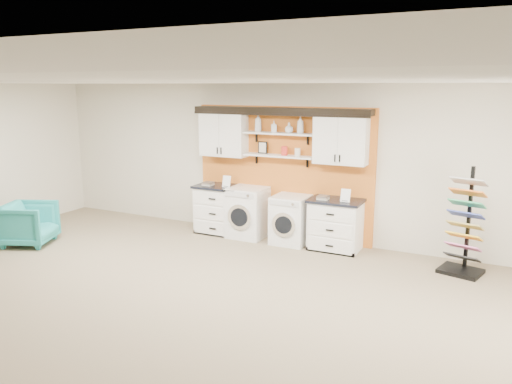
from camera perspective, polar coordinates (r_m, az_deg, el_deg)
The scene contains 22 objects.
floor at distance 6.22m, azimuth -12.11°, elevation -14.53°, with size 10.00×10.00×0.00m, color #88765B.
ceiling at distance 5.58m, azimuth -13.40°, elevation 12.18°, with size 10.00×10.00×0.00m, color white.
wall_back at distance 9.14m, azimuth 3.16°, elevation 3.50°, with size 10.00×10.00×0.00m, color beige.
accent_panel at distance 9.14m, azimuth 3.06°, elevation 2.23°, with size 3.40×0.07×2.40m, color #CA6A22.
upper_cabinet_left at distance 9.40m, azimuth -3.70°, elevation 6.68°, with size 0.90×0.35×0.84m.
upper_cabinet_right at distance 8.51m, azimuth 9.70°, elevation 5.97°, with size 0.90×0.35×0.84m.
shelf_lower at distance 8.94m, azimuth 2.66°, elevation 4.15°, with size 1.32×0.28×0.03m, color white.
shelf_upper at distance 8.89m, azimuth 2.69°, elevation 6.71°, with size 1.32×0.28×0.03m, color white.
crown_molding at distance 8.88m, azimuth 2.75°, elevation 9.27°, with size 3.30×0.41×0.13m.
picture_frame at distance 9.11m, azimuth 0.77°, elevation 5.11°, with size 0.18×0.02×0.22m.
canister_red at distance 8.89m, azimuth 3.26°, elevation 4.72°, with size 0.11×0.11×0.16m, color red.
canister_cream at distance 8.79m, azimuth 4.77°, elevation 4.55°, with size 0.10×0.10×0.14m, color silver.
base_cabinet_left at distance 9.51m, azimuth -4.04°, elevation -1.96°, with size 0.94×0.66×0.92m.
base_cabinet_right at distance 8.63m, azimuth 9.07°, elevation -3.68°, with size 0.89×0.66×0.88m.
washer at distance 9.23m, azimuth -0.94°, elevation -2.32°, with size 0.67×0.71×0.93m.
dryer at distance 8.89m, azimuth 4.03°, elevation -3.15°, with size 0.61×0.71×0.86m.
sample_rack at distance 8.06m, azimuth 22.65°, elevation -5.05°, with size 0.68×0.61×1.60m.
armchair at distance 9.68m, azimuth -24.54°, elevation -3.32°, with size 0.80×0.82×0.75m, color teal.
soap_bottle_a at distance 9.05m, azimuth 0.25°, elevation 7.93°, with size 0.12×0.13×0.32m, color silver.
soap_bottle_b at distance 8.93m, azimuth 2.06°, elevation 7.49°, with size 0.09×0.09×0.21m, color silver.
soap_bottle_c at distance 8.81m, azimuth 3.79°, elevation 7.34°, with size 0.14×0.14×0.18m, color silver.
soap_bottle_d at distance 8.73m, azimuth 5.09°, elevation 7.67°, with size 0.12×0.12×0.30m, color silver.
Camera 1 is at (3.53, -4.32, 2.76)m, focal length 35.00 mm.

